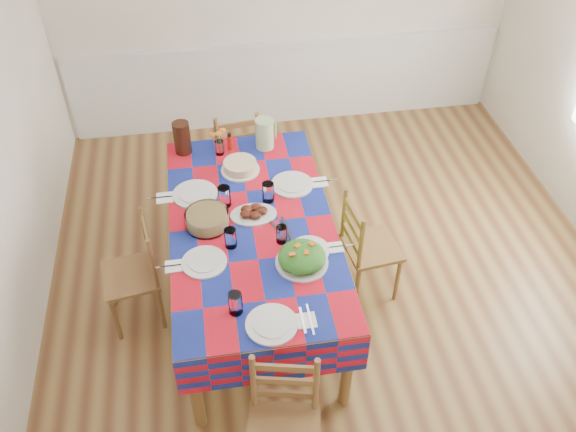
% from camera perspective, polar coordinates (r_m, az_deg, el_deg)
% --- Properties ---
extents(room, '(4.58, 5.08, 2.78)m').
position_cam_1_polar(room, '(3.98, 5.52, 5.96)').
color(room, brown).
rests_on(room, ground).
extents(wainscot, '(4.41, 0.06, 0.92)m').
position_cam_1_polar(wainscot, '(6.50, -0.17, 12.55)').
color(wainscot, silver).
rests_on(wainscot, room).
extents(dining_table, '(1.14, 2.12, 0.82)m').
position_cam_1_polar(dining_table, '(4.28, -3.37, -1.58)').
color(dining_table, brown).
rests_on(dining_table, room).
extents(setting_near_head, '(0.50, 0.34, 0.15)m').
position_cam_1_polar(setting_near_head, '(3.62, -2.67, -9.36)').
color(setting_near_head, silver).
rests_on(setting_near_head, dining_table).
extents(setting_left_near, '(0.54, 0.32, 0.14)m').
position_cam_1_polar(setting_left_near, '(3.99, -7.05, -3.49)').
color(setting_left_near, silver).
rests_on(setting_left_near, dining_table).
extents(setting_left_far, '(0.60, 0.36, 0.16)m').
position_cam_1_polar(setting_left_far, '(4.43, -7.84, 1.96)').
color(setting_left_far, silver).
rests_on(setting_left_far, dining_table).
extents(setting_right_near, '(0.50, 0.29, 0.13)m').
position_cam_1_polar(setting_right_near, '(4.03, 1.15, -2.64)').
color(setting_right_near, silver).
rests_on(setting_right_near, dining_table).
extents(setting_right_far, '(0.59, 0.34, 0.15)m').
position_cam_1_polar(setting_right_far, '(4.46, -0.32, 2.73)').
color(setting_right_far, silver).
rests_on(setting_right_far, dining_table).
extents(meat_platter, '(0.33, 0.24, 0.06)m').
position_cam_1_polar(meat_platter, '(4.26, -3.27, 0.31)').
color(meat_platter, silver).
rests_on(meat_platter, dining_table).
extents(salad_platter, '(0.34, 0.34, 0.14)m').
position_cam_1_polar(salad_platter, '(3.90, 1.31, -3.90)').
color(salad_platter, silver).
rests_on(salad_platter, dining_table).
extents(pasta_bowl, '(0.30, 0.30, 0.11)m').
position_cam_1_polar(pasta_bowl, '(4.20, -7.59, -0.28)').
color(pasta_bowl, white).
rests_on(pasta_bowl, dining_table).
extents(cake, '(0.30, 0.30, 0.08)m').
position_cam_1_polar(cake, '(4.66, -4.50, 4.63)').
color(cake, silver).
rests_on(cake, dining_table).
extents(serving_utensils, '(0.14, 0.32, 0.01)m').
position_cam_1_polar(serving_utensils, '(4.14, -0.33, -1.59)').
color(serving_utensils, black).
rests_on(serving_utensils, dining_table).
extents(flower_vase, '(0.14, 0.12, 0.23)m').
position_cam_1_polar(flower_vase, '(4.82, -6.48, 6.71)').
color(flower_vase, white).
rests_on(flower_vase, dining_table).
extents(hot_sauce, '(0.04, 0.04, 0.15)m').
position_cam_1_polar(hot_sauce, '(4.87, -5.47, 6.99)').
color(hot_sauce, red).
rests_on(hot_sauce, dining_table).
extents(green_pitcher, '(0.15, 0.15, 0.25)m').
position_cam_1_polar(green_pitcher, '(4.85, -2.21, 7.72)').
color(green_pitcher, '#A3C58B').
rests_on(green_pitcher, dining_table).
extents(tea_pitcher, '(0.13, 0.13, 0.27)m').
position_cam_1_polar(tea_pitcher, '(4.86, -9.89, 7.23)').
color(tea_pitcher, black).
rests_on(tea_pitcher, dining_table).
extents(name_card, '(0.09, 0.03, 0.02)m').
position_cam_1_polar(name_card, '(3.55, -1.21, -11.33)').
color(name_card, silver).
rests_on(name_card, dining_table).
extents(chair_near, '(0.49, 0.47, 0.93)m').
position_cam_1_polar(chair_near, '(3.68, -0.44, -19.13)').
color(chair_near, brown).
rests_on(chair_near, room).
extents(chair_far, '(0.45, 0.43, 0.93)m').
position_cam_1_polar(chair_far, '(5.49, -4.87, 5.89)').
color(chair_far, brown).
rests_on(chair_far, room).
extents(chair_left, '(0.44, 0.45, 0.91)m').
position_cam_1_polar(chair_left, '(4.52, -14.05, -5.30)').
color(chair_left, brown).
rests_on(chair_left, room).
extents(chair_right, '(0.43, 0.45, 0.91)m').
position_cam_1_polar(chair_right, '(4.61, 7.36, -2.98)').
color(chair_right, brown).
rests_on(chair_right, room).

